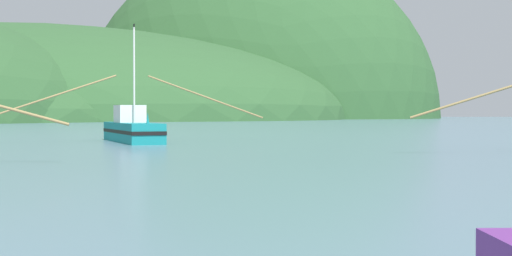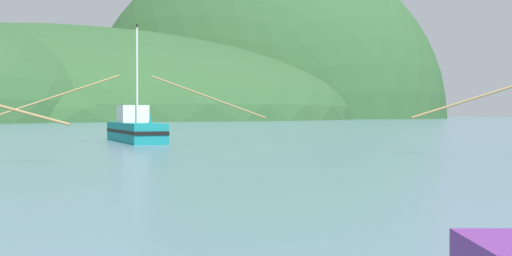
% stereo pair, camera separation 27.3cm
% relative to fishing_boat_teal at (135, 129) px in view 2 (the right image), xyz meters
% --- Properties ---
extents(hill_far_center, '(190.93, 152.74, 52.02)m').
position_rel_fishing_boat_teal_xyz_m(hill_far_center, '(-95.90, 147.72, -0.85)').
color(hill_far_center, '#2D562D').
rests_on(hill_far_center, ground).
extents(hill_far_right, '(111.79, 89.43, 106.74)m').
position_rel_fishing_boat_teal_xyz_m(hill_far_right, '(-32.25, 182.41, -0.85)').
color(hill_far_right, '#2D562D').
rests_on(hill_far_right, ground).
extents(fishing_boat_teal, '(15.83, 10.43, 7.88)m').
position_rel_fishing_boat_teal_xyz_m(fishing_boat_teal, '(0.00, 0.00, 0.00)').
color(fishing_boat_teal, '#147F84').
rests_on(fishing_boat_teal, ground).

